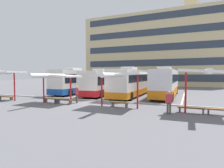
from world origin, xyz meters
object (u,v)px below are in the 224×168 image
coach_bus_3 (166,83)px  waiting_passenger_0 (169,101)px  bench_2 (64,100)px  coach_bus_0 (79,81)px  bench_3 (120,103)px  bench_5 (219,110)px  coach_bus_1 (105,83)px  coach_bus_2 (133,83)px  waiting_shelter_0 (2,73)px  bench_0 (5,97)px  bench_1 (51,99)px  waiting_shelter_2 (118,75)px  bench_4 (191,109)px  waiting_passenger_1 (77,93)px  waiting_shelter_3 (206,73)px  waiting_shelter_1 (55,76)px

coach_bus_3 → waiting_passenger_0: bearing=-82.3°
coach_bus_3 → bench_2: bearing=-130.1°
coach_bus_0 → bench_3: coach_bus_0 is taller
bench_2 → bench_5: same height
coach_bus_1 → coach_bus_3: coach_bus_3 is taller
coach_bus_2 → waiting_shelter_0: (-11.87, -9.83, 1.23)m
coach_bus_1 → bench_0: bearing=-127.8°
coach_bus_1 → bench_1: (-1.76, -9.31, -1.34)m
coach_bus_1 → bench_0: coach_bus_1 is taller
waiting_shelter_2 → bench_4: (5.72, 0.11, -2.42)m
coach_bus_0 → coach_bus_3: size_ratio=0.99×
coach_bus_1 → coach_bus_3: 8.40m
coach_bus_0 → bench_1: size_ratio=6.47×
waiting_shelter_0 → coach_bus_0: bearing=71.8°
coach_bus_1 → waiting_shelter_0: (-7.65, -10.16, 1.33)m
coach_bus_1 → bench_3: coach_bus_1 is taller
bench_2 → bench_4: 11.30m
coach_bus_2 → waiting_passenger_1: bearing=-112.1°
waiting_passenger_0 → waiting_passenger_1: waiting_passenger_1 is taller
waiting_passenger_0 → coach_bus_1: bearing=133.3°
waiting_shelter_2 → bench_3: (0.00, 0.43, -2.43)m
waiting_shelter_3 → waiting_passenger_0: size_ratio=2.43×
waiting_shelter_2 → bench_4: 6.22m
bench_1 → waiting_shelter_3: bearing=-1.8°
bench_0 → bench_3: size_ratio=1.18×
bench_2 → bench_5: bearing=0.5°
bench_0 → waiting_shelter_2: bearing=1.5°
waiting_shelter_1 → bench_5: 14.20m
bench_3 → waiting_shelter_3: size_ratio=0.41×
bench_5 → coach_bus_0: bearing=152.4°
waiting_shelter_2 → waiting_passenger_1: size_ratio=2.78×
waiting_shelter_2 → bench_5: waiting_shelter_2 is taller
bench_3 → coach_bus_3: bearing=73.7°
coach_bus_2 → bench_4: size_ratio=6.61×
waiting_shelter_1 → waiting_passenger_0: 10.89m
waiting_shelter_1 → bench_5: (14.00, 0.36, -2.36)m
coach_bus_0 → bench_4: coach_bus_0 is taller
bench_1 → waiting_passenger_0: waiting_passenger_0 is taller
coach_bus_0 → bench_5: bearing=-27.6°
bench_5 → bench_3: bearing=177.8°
waiting_passenger_0 → bench_3: bearing=161.9°
waiting_shelter_0 → bench_1: size_ratio=2.49×
bench_0 → waiting_shelter_1: size_ratio=0.44×
coach_bus_1 → waiting_shelter_1: size_ratio=2.72×
waiting_shelter_0 → waiting_passenger_0: (17.52, -0.30, -2.04)m
waiting_shelter_1 → bench_3: 6.92m
bench_5 → waiting_passenger_0: waiting_passenger_0 is taller
coach_bus_3 → waiting_shelter_3: 10.95m
waiting_passenger_0 → waiting_shelter_0: bearing=179.0°
waiting_passenger_0 → coach_bus_0: bearing=144.3°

